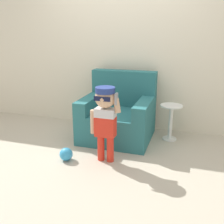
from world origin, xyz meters
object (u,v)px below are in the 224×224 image
person_child (105,113)px  toy_ball (66,154)px  armchair (119,115)px  side_table (171,119)px

person_child → toy_ball: size_ratio=5.69×
armchair → person_child: 0.83m
armchair → toy_ball: (-0.39, -0.92, -0.25)m
side_table → armchair: bearing=-171.2°
side_table → toy_ball: bearing=-137.6°
person_child → side_table: person_child is taller
person_child → side_table: bearing=52.9°
armchair → side_table: size_ratio=1.88×
person_child → side_table: 1.16m
toy_ball → armchair: bearing=66.8°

